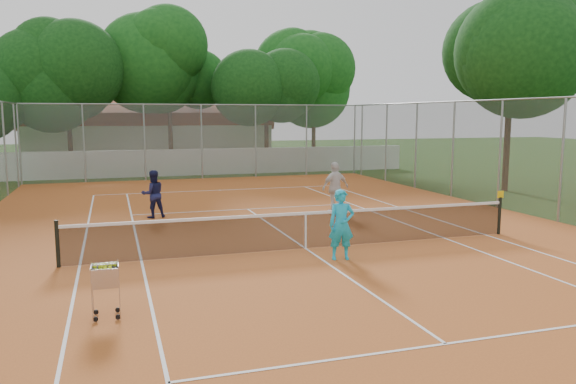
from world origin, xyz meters
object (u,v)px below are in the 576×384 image
object	(u,v)px
tennis_net	(306,230)
clubhouse	(149,132)
player_far_left	(153,194)
ball_hopper	(106,289)
player_near	(341,225)
player_far_right	(335,188)

from	to	relation	value
tennis_net	clubhouse	distance (m)	29.12
clubhouse	tennis_net	bearing A→B (deg)	-86.05
player_far_left	ball_hopper	size ratio (longest dim) A/B	1.62
player_far_left	player_near	bearing A→B (deg)	108.42
player_far_right	ball_hopper	distance (m)	11.29
player_near	player_far_right	distance (m)	6.35
player_far_left	player_far_right	size ratio (longest dim) A/B	0.89
player_near	player_far_right	bearing A→B (deg)	80.03
clubhouse	player_far_right	world-z (taller)	clubhouse
tennis_net	player_far_left	bearing A→B (deg)	120.89
tennis_net	player_far_left	xyz separation A→B (m)	(-3.41, 5.70, 0.31)
ball_hopper	tennis_net	bearing A→B (deg)	57.28
player_far_left	ball_hopper	distance (m)	9.50
player_near	ball_hopper	distance (m)	5.86
tennis_net	player_far_right	world-z (taller)	player_far_right
tennis_net	player_far_left	size ratio (longest dim) A/B	7.42
player_near	ball_hopper	world-z (taller)	player_near
tennis_net	ball_hopper	xyz separation A→B (m)	(-4.87, -3.68, 0.01)
player_far_right	ball_hopper	xyz separation A→B (m)	(-7.60, -8.34, -0.41)
clubhouse	player_far_left	world-z (taller)	clubhouse
player_far_left	ball_hopper	xyz separation A→B (m)	(-1.46, -9.38, -0.31)
tennis_net	clubhouse	bearing A→B (deg)	93.95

